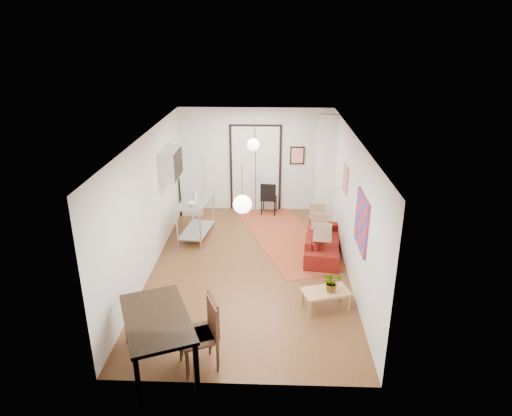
{
  "coord_description": "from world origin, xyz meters",
  "views": [
    {
      "loc": [
        0.47,
        -8.77,
        4.86
      ],
      "look_at": [
        0.13,
        0.38,
        1.25
      ],
      "focal_mm": 32.0,
      "sensor_mm": 36.0,
      "label": 1
    }
  ],
  "objects_px": {
    "black_side_chair": "(269,194)",
    "dining_chair_near": "(200,322)",
    "coffee_table": "(326,293)",
    "fridge": "(192,185)",
    "dining_table": "(157,322)",
    "dining_chair_far": "(198,327)",
    "sofa": "(323,242)",
    "kitchen_counter": "(196,213)"
  },
  "relations": [
    {
      "from": "fridge",
      "to": "dining_chair_near",
      "type": "bearing_deg",
      "value": -81.68
    },
    {
      "from": "coffee_table",
      "to": "fridge",
      "type": "bearing_deg",
      "value": 124.77
    },
    {
      "from": "fridge",
      "to": "dining_chair_far",
      "type": "xyz_separation_m",
      "value": [
        1.13,
        -6.19,
        -0.16
      ]
    },
    {
      "from": "dining_chair_near",
      "to": "dining_chair_far",
      "type": "bearing_deg",
      "value": -22.97
    },
    {
      "from": "fridge",
      "to": "black_side_chair",
      "type": "distance_m",
      "value": 2.15
    },
    {
      "from": "coffee_table",
      "to": "fridge",
      "type": "xyz_separation_m",
      "value": [
        -3.23,
        4.66,
        0.48
      ]
    },
    {
      "from": "dining_chair_near",
      "to": "dining_chair_far",
      "type": "relative_size",
      "value": 1.0
    },
    {
      "from": "dining_chair_near",
      "to": "black_side_chair",
      "type": "relative_size",
      "value": 1.18
    },
    {
      "from": "coffee_table",
      "to": "fridge",
      "type": "distance_m",
      "value": 5.69
    },
    {
      "from": "kitchen_counter",
      "to": "coffee_table",
      "type": "bearing_deg",
      "value": -38.33
    },
    {
      "from": "black_side_chair",
      "to": "dining_chair_near",
      "type": "bearing_deg",
      "value": 87.94
    },
    {
      "from": "sofa",
      "to": "dining_table",
      "type": "bearing_deg",
      "value": 151.7
    },
    {
      "from": "sofa",
      "to": "kitchen_counter",
      "type": "xyz_separation_m",
      "value": [
        -3.05,
        0.73,
        0.36
      ]
    },
    {
      "from": "fridge",
      "to": "dining_table",
      "type": "distance_m",
      "value": 6.32
    },
    {
      "from": "sofa",
      "to": "dining_table",
      "type": "xyz_separation_m",
      "value": [
        -2.88,
        -3.92,
        0.51
      ]
    },
    {
      "from": "coffee_table",
      "to": "black_side_chair",
      "type": "distance_m",
      "value": 4.87
    },
    {
      "from": "sofa",
      "to": "dining_table",
      "type": "relative_size",
      "value": 1.05
    },
    {
      "from": "sofa",
      "to": "dining_table",
      "type": "height_order",
      "value": "dining_table"
    },
    {
      "from": "dining_chair_far",
      "to": "black_side_chair",
      "type": "bearing_deg",
      "value": 147.94
    },
    {
      "from": "dining_chair_far",
      "to": "dining_chair_near",
      "type": "bearing_deg",
      "value": 157.03
    },
    {
      "from": "dining_table",
      "to": "black_side_chair",
      "type": "height_order",
      "value": "black_side_chair"
    },
    {
      "from": "black_side_chair",
      "to": "sofa",
      "type": "bearing_deg",
      "value": 124.55
    },
    {
      "from": "coffee_table",
      "to": "kitchen_counter",
      "type": "bearing_deg",
      "value": 133.67
    },
    {
      "from": "sofa",
      "to": "dining_chair_far",
      "type": "bearing_deg",
      "value": 157.08
    },
    {
      "from": "kitchen_counter",
      "to": "fridge",
      "type": "height_order",
      "value": "fridge"
    },
    {
      "from": "coffee_table",
      "to": "black_side_chair",
      "type": "xyz_separation_m",
      "value": [
        -1.1,
        4.74,
        0.22
      ]
    },
    {
      "from": "sofa",
      "to": "dining_chair_far",
      "type": "height_order",
      "value": "dining_chair_far"
    },
    {
      "from": "black_side_chair",
      "to": "kitchen_counter",
      "type": "bearing_deg",
      "value": 51.51
    },
    {
      "from": "fridge",
      "to": "dining_table",
      "type": "xyz_separation_m",
      "value": [
        0.53,
        -6.3,
        -0.01
      ]
    },
    {
      "from": "dining_table",
      "to": "dining_chair_near",
      "type": "xyz_separation_m",
      "value": [
        0.6,
        0.23,
        -0.15
      ]
    },
    {
      "from": "fridge",
      "to": "coffee_table",
      "type": "bearing_deg",
      "value": -57.47
    },
    {
      "from": "dining_table",
      "to": "dining_chair_near",
      "type": "relative_size",
      "value": 1.67
    },
    {
      "from": "sofa",
      "to": "black_side_chair",
      "type": "xyz_separation_m",
      "value": [
        -1.28,
        2.47,
        0.26
      ]
    },
    {
      "from": "sofa",
      "to": "dining_chair_near",
      "type": "bearing_deg",
      "value": 156.3
    },
    {
      "from": "coffee_table",
      "to": "kitchen_counter",
      "type": "distance_m",
      "value": 4.17
    },
    {
      "from": "dining_table",
      "to": "kitchen_counter",
      "type": "bearing_deg",
      "value": 92.12
    },
    {
      "from": "sofa",
      "to": "dining_chair_far",
      "type": "distance_m",
      "value": 4.45
    },
    {
      "from": "sofa",
      "to": "coffee_table",
      "type": "height_order",
      "value": "sofa"
    },
    {
      "from": "kitchen_counter",
      "to": "dining_chair_far",
      "type": "relative_size",
      "value": 1.24
    },
    {
      "from": "dining_chair_far",
      "to": "black_side_chair",
      "type": "distance_m",
      "value": 6.36
    },
    {
      "from": "coffee_table",
      "to": "dining_chair_far",
      "type": "bearing_deg",
      "value": -143.93
    },
    {
      "from": "sofa",
      "to": "fridge",
      "type": "xyz_separation_m",
      "value": [
        -3.41,
        2.38,
        0.52
      ]
    }
  ]
}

